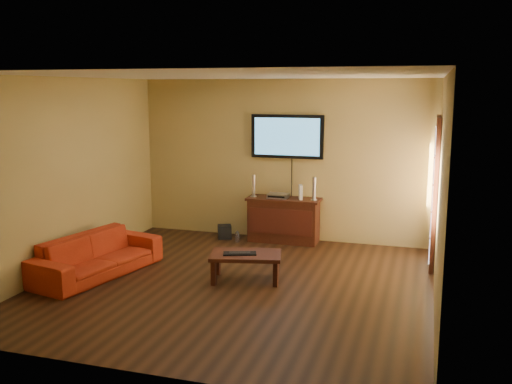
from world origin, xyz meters
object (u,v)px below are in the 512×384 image
at_px(av_receiver, 278,196).
at_px(game_console, 301,192).
at_px(television, 287,137).
at_px(subwoofer, 225,232).
at_px(speaker_right, 314,190).
at_px(keyboard, 240,253).
at_px(coffee_table, 246,257).
at_px(bottle, 237,237).
at_px(sofa, 97,248).
at_px(speaker_left, 254,187).
at_px(media_console, 284,220).

height_order(av_receiver, game_console, game_console).
xyz_separation_m(television, subwoofer, (-1.02, -0.28, -1.64)).
relative_size(speaker_right, keyboard, 0.81).
bearing_deg(game_console, coffee_table, -117.25).
distance_m(bottle, keyboard, 2.00).
bearing_deg(sofa, keyboard, -68.49).
bearing_deg(game_console, speaker_left, 161.03).
bearing_deg(game_console, bottle, 173.96).
distance_m(coffee_table, speaker_left, 2.19).
height_order(speaker_left, keyboard, speaker_left).
distance_m(coffee_table, bottle, 1.96).
bearing_deg(bottle, keyboard, -70.10).
distance_m(av_receiver, subwoofer, 1.15).
xyz_separation_m(subwoofer, keyboard, (0.97, -2.04, 0.28)).
bearing_deg(keyboard, av_receiver, 91.06).
xyz_separation_m(subwoofer, bottle, (0.29, -0.18, -0.02)).
relative_size(speaker_left, subwoofer, 1.64).
bearing_deg(speaker_left, game_console, 0.48).
height_order(game_console, subwoofer, game_console).
bearing_deg(keyboard, game_console, 80.67).
relative_size(media_console, bottle, 6.30).
distance_m(media_console, subwoofer, 1.06).
bearing_deg(sofa, subwoofer, -10.57).
bearing_deg(television, speaker_left, -156.37).
relative_size(sofa, bottle, 9.88).
bearing_deg(keyboard, sofa, -171.07).
xyz_separation_m(game_console, subwoofer, (-1.31, -0.06, -0.75)).
height_order(media_console, sofa, sofa).
xyz_separation_m(media_console, coffee_table, (0.01, -2.07, -0.05)).
distance_m(speaker_right, keyboard, 2.24).
distance_m(game_console, keyboard, 2.19).
bearing_deg(bottle, av_receiver, 22.06).
distance_m(speaker_right, subwoofer, 1.74).
xyz_separation_m(coffee_table, subwoofer, (-1.03, 1.98, -0.21)).
bearing_deg(speaker_right, speaker_left, -179.96).
distance_m(speaker_left, av_receiver, 0.44).
relative_size(speaker_left, bottle, 1.91).
xyz_separation_m(television, keyboard, (-0.06, -2.32, -1.37)).
bearing_deg(speaker_left, subwoofer, -173.67).
bearing_deg(game_console, media_console, 155.57).
distance_m(media_console, speaker_left, 0.75).
distance_m(media_console, sofa, 3.17).
distance_m(television, sofa, 3.60).
xyz_separation_m(av_receiver, keyboard, (0.04, -2.12, -0.40)).
bearing_deg(bottle, sofa, -120.87).
relative_size(speaker_left, keyboard, 0.80).
bearing_deg(television, game_console, -37.11).
relative_size(speaker_left, speaker_right, 0.98).
xyz_separation_m(sofa, game_console, (2.32, 2.41, 0.49)).
relative_size(sofa, av_receiver, 5.75).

